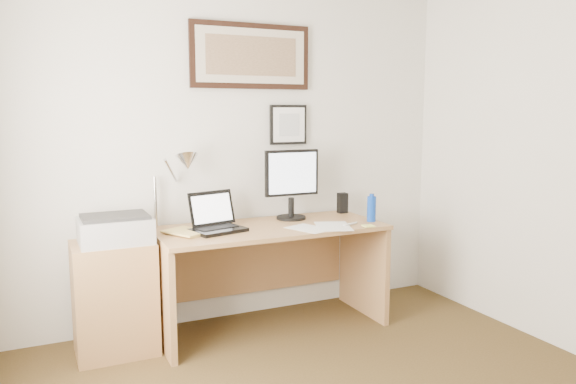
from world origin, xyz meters
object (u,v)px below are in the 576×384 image
desk (266,256)px  printer (115,229)px  side_cabinet (115,298)px  water_bottle (371,209)px  book (175,235)px  laptop (216,222)px  lcd_monitor (292,181)px

desk → printer: printer is taller
side_cabinet → water_bottle: 1.89m
water_bottle → printer: 1.80m
side_cabinet → printer: printer is taller
book → printer: size_ratio=0.64×
water_bottle → desk: size_ratio=0.12×
side_cabinet → printer: (0.02, -0.02, 0.45)m
desk → laptop: (-0.39, -0.06, 0.29)m
side_cabinet → book: book is taller
book → desk: 0.74m
book → printer: 0.37m
book → side_cabinet: bearing=166.5°
side_cabinet → laptop: size_ratio=1.87×
water_bottle → printer: (-1.79, 0.18, -0.02)m
water_bottle → desk: water_bottle is taller
desk → laptop: size_ratio=4.11×
lcd_monitor → printer: (-1.30, -0.14, -0.22)m
water_bottle → laptop: laptop is taller
lcd_monitor → printer: lcd_monitor is taller
side_cabinet → lcd_monitor: 1.49m
desk → lcd_monitor: (0.25, 0.09, 0.53)m
desk → lcd_monitor: size_ratio=3.08×
side_cabinet → water_bottle: water_bottle is taller
water_bottle → book: bearing=175.6°
water_bottle → desk: bearing=162.3°
laptop → printer: (-0.66, 0.00, 0.01)m
desk → lcd_monitor: bearing=19.3°
side_cabinet → desk: desk is taller
water_bottle → laptop: bearing=171.2°
side_cabinet → lcd_monitor: bearing=5.3°
side_cabinet → book: 0.56m
book → water_bottle: bearing=-4.4°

